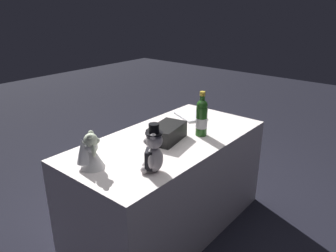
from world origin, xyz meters
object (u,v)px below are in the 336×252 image
object	(u,v)px
teddy_bear_groom	(153,152)
signing_pen	(177,125)
champagne_bottle	(202,117)
guestbook	(190,116)
teddy_bear_bride	(90,152)
gift_case_black	(167,133)

from	to	relation	value
teddy_bear_groom	signing_pen	xyz separation A→B (m)	(0.69, 0.36, -0.12)
teddy_bear_groom	champagne_bottle	distance (m)	0.66
champagne_bottle	signing_pen	bearing A→B (deg)	81.66
teddy_bear_groom	guestbook	distance (m)	1.03
teddy_bear_bride	champagne_bottle	world-z (taller)	champagne_bottle
teddy_bear_bride	champagne_bottle	bearing A→B (deg)	-14.74
champagne_bottle	gift_case_black	xyz separation A→B (m)	(-0.24, 0.14, -0.09)
teddy_bear_groom	champagne_bottle	world-z (taller)	champagne_bottle
signing_pen	gift_case_black	xyz separation A→B (m)	(-0.28, -0.12, 0.05)
teddy_bear_groom	teddy_bear_bride	distance (m)	0.39
teddy_bear_groom	champagne_bottle	xyz separation A→B (m)	(0.65, 0.10, 0.02)
champagne_bottle	signing_pen	size ratio (longest dim) A/B	2.31
signing_pen	guestbook	size ratio (longest dim) A/B	0.53
gift_case_black	teddy_bear_bride	bearing A→B (deg)	171.67
signing_pen	guestbook	xyz separation A→B (m)	(0.25, 0.05, 0.00)
teddy_bear_bride	gift_case_black	bearing A→B (deg)	-8.33
champagne_bottle	guestbook	xyz separation A→B (m)	(0.29, 0.31, -0.14)
signing_pen	gift_case_black	world-z (taller)	gift_case_black
gift_case_black	champagne_bottle	bearing A→B (deg)	-29.54
gift_case_black	guestbook	bearing A→B (deg)	18.19
teddy_bear_bride	signing_pen	xyz separation A→B (m)	(0.90, 0.03, -0.10)
signing_pen	guestbook	world-z (taller)	guestbook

